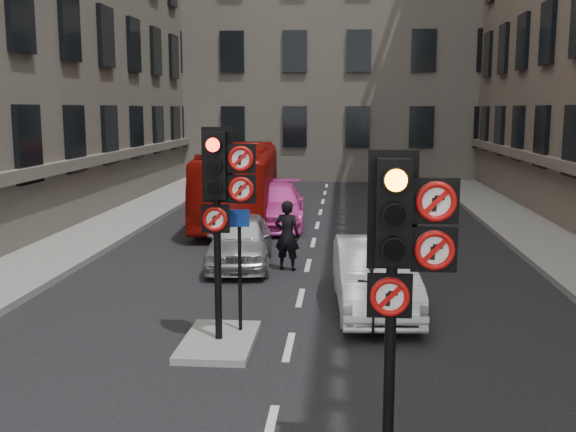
% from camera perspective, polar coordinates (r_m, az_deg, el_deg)
% --- Properties ---
extents(pavement_left, '(3.00, 50.00, 0.16)m').
position_cam_1_polar(pavement_left, '(20.00, -19.22, -2.70)').
color(pavement_left, gray).
rests_on(pavement_left, ground).
extents(centre_island, '(1.20, 2.00, 0.12)m').
position_cam_1_polar(centre_island, '(11.75, -5.86, -10.52)').
color(centre_island, gray).
rests_on(centre_island, ground).
extents(building_far, '(30.00, 14.00, 20.00)m').
position_cam_1_polar(building_far, '(44.28, 3.73, 16.89)').
color(building_far, '#656055').
rests_on(building_far, ground).
extents(signal_near, '(0.91, 0.40, 3.58)m').
position_cam_1_polar(signal_near, '(7.03, 9.55, -2.63)').
color(signal_near, black).
rests_on(signal_near, ground).
extents(signal_far, '(0.91, 0.40, 3.58)m').
position_cam_1_polar(signal_far, '(11.12, -5.65, 2.38)').
color(signal_far, black).
rests_on(signal_far, centre_island).
extents(car_silver, '(1.89, 4.03, 1.33)m').
position_cam_1_polar(car_silver, '(17.25, -4.09, -2.04)').
color(car_silver, '#ACAFB4').
rests_on(car_silver, ground).
extents(car_white, '(1.73, 4.29, 1.39)m').
position_cam_1_polar(car_white, '(13.59, 7.30, -5.03)').
color(car_white, silver).
rests_on(car_white, ground).
extents(car_pink, '(2.30, 5.06, 1.44)m').
position_cam_1_polar(car_pink, '(22.99, -1.17, 0.91)').
color(car_pink, '#F247BA').
rests_on(car_pink, ground).
extents(bus_red, '(2.86, 9.86, 2.71)m').
position_cam_1_polar(bus_red, '(24.31, -4.10, 2.85)').
color(bus_red, '#98100B').
rests_on(bus_red, ground).
extents(motorcycle, '(0.52, 1.83, 1.10)m').
position_cam_1_polar(motorcycle, '(12.37, 7.08, -7.15)').
color(motorcycle, black).
rests_on(motorcycle, ground).
extents(motorcyclist, '(0.72, 0.56, 1.76)m').
position_cam_1_polar(motorcyclist, '(16.70, -0.07, -1.65)').
color(motorcyclist, black).
rests_on(motorcyclist, ground).
extents(info_sign, '(0.37, 0.14, 2.16)m').
position_cam_1_polar(info_sign, '(11.72, -4.13, -3.15)').
color(info_sign, black).
rests_on(info_sign, centre_island).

